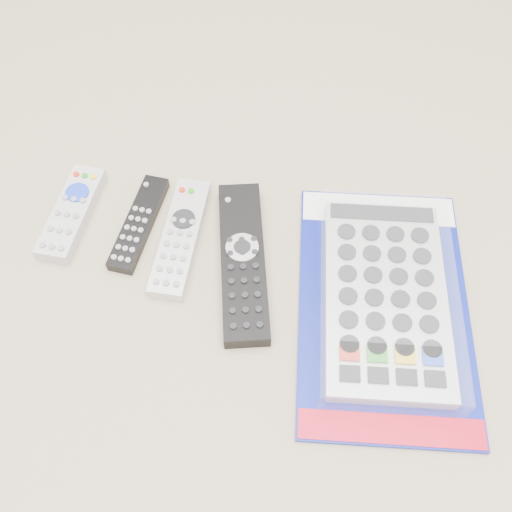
# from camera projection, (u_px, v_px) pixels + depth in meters

# --- Properties ---
(remote_small_grey) EXTENTS (0.06, 0.17, 0.03)m
(remote_small_grey) POSITION_uv_depth(u_px,v_px,m) (72.00, 213.00, 0.85)
(remote_small_grey) COLOR #AAAAAC
(remote_small_grey) RESTS_ON ground
(remote_slim_black) EXTENTS (0.05, 0.17, 0.02)m
(remote_slim_black) POSITION_uv_depth(u_px,v_px,m) (139.00, 223.00, 0.84)
(remote_slim_black) COLOR black
(remote_slim_black) RESTS_ON ground
(remote_silver_dvd) EXTENTS (0.05, 0.20, 0.02)m
(remote_silver_dvd) POSITION_uv_depth(u_px,v_px,m) (180.00, 237.00, 0.83)
(remote_silver_dvd) COLOR #B6B6BB
(remote_silver_dvd) RESTS_ON ground
(remote_large_black) EXTENTS (0.11, 0.26, 0.03)m
(remote_large_black) POSITION_uv_depth(u_px,v_px,m) (243.00, 261.00, 0.80)
(remote_large_black) COLOR black
(remote_large_black) RESTS_ON ground
(jumbo_remote_packaged) EXTENTS (0.26, 0.40, 0.05)m
(jumbo_remote_packaged) POSITION_uv_depth(u_px,v_px,m) (386.00, 295.00, 0.76)
(jumbo_remote_packaged) COLOR navy
(jumbo_remote_packaged) RESTS_ON ground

